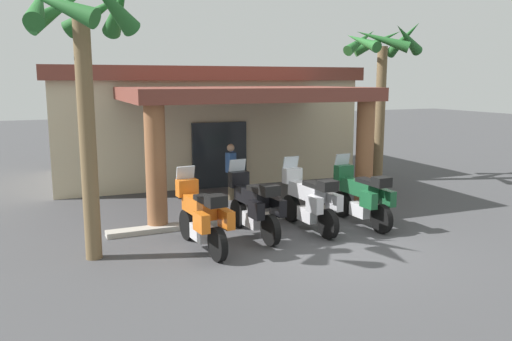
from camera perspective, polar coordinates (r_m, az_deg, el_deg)
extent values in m
plane|color=#424244|center=(10.94, 8.16, -8.30)|extent=(80.00, 80.00, 0.00)
cube|color=beige|center=(19.01, -6.60, 4.74)|extent=(10.24, 5.68, 3.40)
cube|color=#1E2328|center=(16.51, -4.06, 1.72)|extent=(1.80, 0.17, 2.10)
cube|color=brown|center=(14.31, -1.47, 8.51)|extent=(6.57, 4.67, 0.35)
cylinder|color=brown|center=(11.96, -11.02, 0.28)|extent=(0.47, 0.47, 2.87)
cylinder|color=brown|center=(14.11, 11.92, 1.71)|extent=(0.47, 0.47, 2.87)
cube|color=brown|center=(18.94, -6.72, 10.54)|extent=(10.66, 6.09, 0.44)
cylinder|color=black|center=(11.29, -7.58, -5.95)|extent=(0.19, 0.67, 0.66)
cylinder|color=black|center=(9.92, -4.27, -8.14)|extent=(0.19, 0.67, 0.66)
cube|color=silver|center=(10.57, -5.99, -6.81)|extent=(0.37, 0.58, 0.32)
cube|color=orange|center=(10.57, -6.36, -3.95)|extent=(0.39, 1.17, 0.34)
cube|color=black|center=(10.20, -5.62, -3.17)|extent=(0.33, 0.62, 0.10)
cube|color=orange|center=(11.08, -7.64, -1.89)|extent=(0.46, 0.28, 0.36)
cube|color=#B2BCC6|center=(11.10, -7.82, -0.40)|extent=(0.41, 0.15, 0.36)
cube|color=orange|center=(9.83, -6.05, -5.73)|extent=(0.22, 0.45, 0.36)
cube|color=orange|center=(10.04, -3.31, -5.36)|extent=(0.22, 0.45, 0.36)
cube|color=black|center=(9.74, -4.46, -3.36)|extent=(0.39, 0.35, 0.22)
cylinder|color=black|center=(12.13, -1.94, -4.75)|extent=(0.18, 0.67, 0.66)
cylinder|color=black|center=(10.80, 1.62, -6.61)|extent=(0.18, 0.67, 0.66)
cube|color=silver|center=(11.42, -0.21, -5.47)|extent=(0.35, 0.58, 0.32)
cube|color=black|center=(11.43, -0.56, -2.82)|extent=(0.36, 1.16, 0.34)
cube|color=black|center=(11.08, 0.26, -2.07)|extent=(0.31, 0.61, 0.10)
cube|color=black|center=(11.93, -1.93, -0.96)|extent=(0.45, 0.26, 0.36)
cube|color=#B2BCC6|center=(11.95, -2.10, 0.42)|extent=(0.41, 0.14, 0.36)
cube|color=black|center=(10.69, 0.01, -4.38)|extent=(0.20, 0.45, 0.36)
cube|color=black|center=(10.93, 2.44, -4.07)|extent=(0.20, 0.45, 0.36)
cube|color=black|center=(10.63, 1.51, -2.20)|extent=(0.38, 0.34, 0.22)
cylinder|color=black|center=(12.61, 3.92, -4.20)|extent=(0.17, 0.67, 0.66)
cylinder|color=black|center=(11.35, 7.96, -5.87)|extent=(0.17, 0.67, 0.66)
cube|color=silver|center=(11.94, 5.90, -4.84)|extent=(0.35, 0.58, 0.32)
cube|color=#B2B2B7|center=(11.95, 5.56, -2.31)|extent=(0.36, 1.16, 0.34)
cube|color=black|center=(11.61, 6.50, -1.57)|extent=(0.31, 0.61, 0.10)
cube|color=#B2B2B7|center=(12.42, 4.02, -0.55)|extent=(0.45, 0.26, 0.36)
cube|color=#B2BCC6|center=(12.44, 3.84, 0.78)|extent=(0.41, 0.14, 0.36)
cube|color=#B2B2B7|center=(11.22, 6.49, -3.76)|extent=(0.20, 0.45, 0.36)
cube|color=#B2B2B7|center=(11.51, 8.65, -3.46)|extent=(0.20, 0.45, 0.36)
cube|color=black|center=(11.20, 7.92, -1.67)|extent=(0.38, 0.34, 0.22)
cylinder|color=black|center=(13.18, 9.52, -3.68)|extent=(0.15, 0.66, 0.66)
cylinder|color=black|center=(11.98, 13.70, -5.22)|extent=(0.15, 0.66, 0.66)
cube|color=silver|center=(12.54, 11.58, -4.27)|extent=(0.33, 0.56, 0.32)
cube|color=#19512D|center=(12.55, 11.26, -1.86)|extent=(0.31, 1.15, 0.34)
cube|color=black|center=(12.23, 12.25, -1.15)|extent=(0.29, 0.60, 0.10)
cube|color=#19512D|center=(13.00, 9.67, -0.19)|extent=(0.44, 0.24, 0.36)
cube|color=#B2BCC6|center=(13.02, 9.51, 1.08)|extent=(0.40, 0.12, 0.36)
cube|color=#19512D|center=(11.83, 12.35, -3.21)|extent=(0.18, 0.44, 0.36)
cube|color=#19512D|center=(12.15, 14.31, -2.95)|extent=(0.18, 0.44, 0.36)
cube|color=black|center=(11.83, 13.72, -1.24)|extent=(0.36, 0.32, 0.22)
cylinder|color=brown|center=(14.99, -2.73, -1.62)|extent=(0.14, 0.14, 0.80)
cylinder|color=brown|center=(14.82, -2.84, -1.76)|extent=(0.14, 0.14, 0.80)
cylinder|color=#335999|center=(14.78, -2.80, 0.91)|extent=(0.32, 0.32, 0.57)
cylinder|color=#335999|center=(14.99, -2.67, 1.15)|extent=(0.09, 0.09, 0.54)
cylinder|color=#335999|center=(14.56, -2.94, 0.88)|extent=(0.09, 0.09, 0.54)
sphere|color=tan|center=(14.72, -2.82, 2.53)|extent=(0.22, 0.22, 0.22)
cylinder|color=brown|center=(10.13, -18.11, 2.90)|extent=(0.31, 0.31, 4.50)
cone|color=#236028|center=(10.32, -14.94, 17.01)|extent=(0.50, 1.39, 1.07)
cone|color=#236028|center=(10.78, -17.21, 16.44)|extent=(1.38, 1.03, 0.99)
cone|color=#236028|center=(10.73, -21.02, 16.37)|extent=(1.38, 0.96, 1.05)
cone|color=#236028|center=(10.23, -22.94, 16.55)|extent=(0.60, 1.42, 1.02)
cone|color=#236028|center=(9.55, -21.04, 16.80)|extent=(1.37, 1.12, 0.83)
cone|color=#236028|center=(9.66, -15.97, 17.59)|extent=(1.28, 1.09, 1.12)
cylinder|color=brown|center=(17.96, 13.55, 6.01)|extent=(0.33, 0.33, 4.51)
cone|color=#236028|center=(18.50, 16.06, 13.84)|extent=(0.39, 1.64, 1.21)
cone|color=#236028|center=(18.80, 13.31, 13.70)|extent=(1.69, 1.06, 1.03)
cone|color=#236028|center=(18.43, 11.55, 13.89)|extent=(1.70, 0.94, 1.07)
cone|color=#236028|center=(17.46, 11.61, 13.86)|extent=(0.37, 1.74, 0.83)
cone|color=#236028|center=(17.12, 13.81, 13.90)|extent=(1.57, 1.37, 0.86)
cone|color=#236028|center=(17.60, 16.42, 13.83)|extent=(1.69, 1.05, 1.02)
cube|color=#ADA89E|center=(12.84, 0.34, -5.16)|extent=(7.39, 0.36, 0.12)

